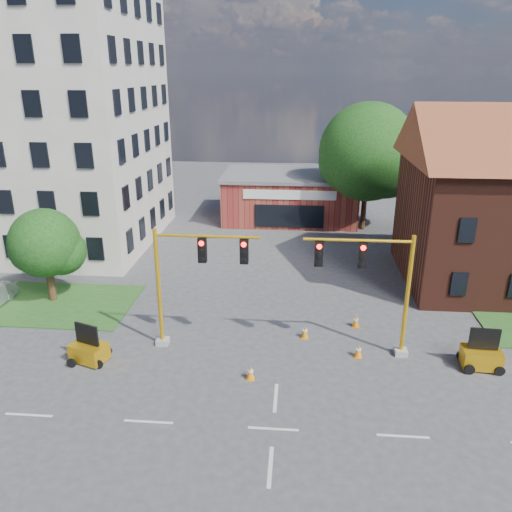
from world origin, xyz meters
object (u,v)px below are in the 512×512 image
pickup_white (482,278)px  signal_mast_west (191,275)px  trailer_west (89,350)px  trailer_east (481,356)px  signal_mast_east (373,281)px

pickup_white → signal_mast_west: bearing=105.3°
trailer_west → trailer_east: 18.64m
signal_mast_west → trailer_west: (-4.74, -1.87, -3.33)m
trailer_east → pickup_white: (3.16, 9.61, 0.06)m
signal_mast_east → pickup_white: signal_mast_east is taller
signal_mast_west → trailer_east: (13.87, -0.84, -3.30)m
signal_mast_west → signal_mast_east: bearing=0.0°
signal_mast_east → pickup_white: bearing=46.5°
trailer_east → signal_mast_west: bearing=-179.7°
signal_mast_west → trailer_east: 14.28m
trailer_west → pickup_white: size_ratio=0.40×
trailer_east → pickup_white: bearing=75.6°
signal_mast_west → trailer_west: 6.08m
signal_mast_west → trailer_west: size_ratio=3.19×
signal_mast_east → pickup_white: (8.32, 8.77, -3.24)m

